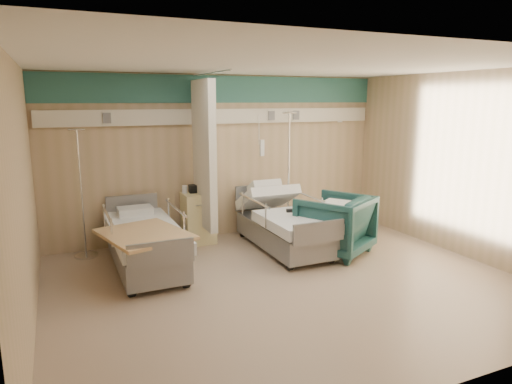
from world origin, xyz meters
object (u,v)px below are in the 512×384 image
Objects in this scene: bed_left at (146,248)px; bedside_cabinet at (198,218)px; bed_right at (283,230)px; iv_stand_right at (288,209)px; iv_stand_left at (84,231)px; visitor_armchair at (335,224)px.

bedside_cabinet is (1.05, 0.90, 0.11)m from bed_left.
bed_right is 0.99× the size of iv_stand_right.
iv_stand_left is at bearing 129.95° from bed_left.
bedside_cabinet is at bearing -67.68° from visitor_armchair.
bed_right is 2.54× the size of bedside_cabinet.
bed_left is 1.10× the size of iv_stand_left.
visitor_armchair is 3.87m from iv_stand_left.
iv_stand_right is at bearing 16.39° from bed_left.
iv_stand_right reaches higher than visitor_armchair.
iv_stand_right is (0.50, 0.79, 0.13)m from bed_right.
bed_left is 2.12× the size of visitor_armchair.
bed_right is at bearing -67.17° from visitor_armchair.
bedside_cabinet is at bearing 176.33° from iv_stand_right.
iv_stand_left is (-3.61, 1.40, -0.06)m from visitor_armchair.
bed_left is at bearing -163.61° from iv_stand_right.
bed_left is (-2.20, 0.00, 0.00)m from bed_right.
iv_stand_right is at bearing -3.67° from bedside_cabinet.
bedside_cabinet is at bearing 40.60° from bed_left.
bedside_cabinet reaches higher than bed_left.
iv_stand_right is 1.11× the size of iv_stand_left.
visitor_armchair is at bearing -37.25° from bed_right.
visitor_armchair is at bearing -21.18° from iv_stand_left.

